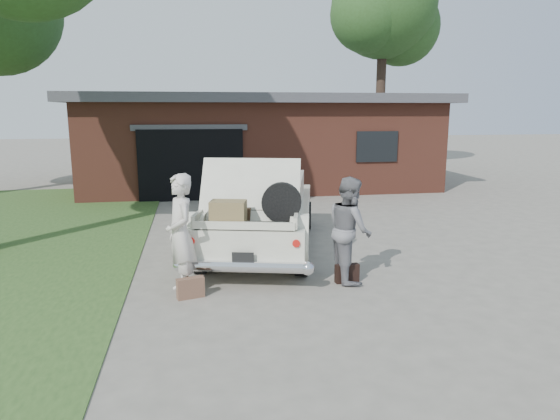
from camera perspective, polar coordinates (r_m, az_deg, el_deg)
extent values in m
plane|color=gray|center=(8.22, 0.73, -8.36)|extent=(90.00, 90.00, 0.00)
cube|color=brown|center=(19.30, -2.65, 7.57)|extent=(12.00, 7.00, 3.00)
cube|color=#4C4C51|center=(19.26, -2.69, 12.47)|extent=(12.80, 7.80, 0.30)
cube|color=black|center=(15.74, -10.12, 5.08)|extent=(3.20, 0.30, 2.20)
cube|color=#4C4C51|center=(15.59, -10.27, 9.26)|extent=(3.50, 0.12, 0.18)
cube|color=black|center=(16.71, 11.01, 7.13)|extent=(1.40, 0.08, 1.00)
cylinder|color=#38281E|center=(24.42, 11.36, 11.62)|extent=(0.44, 0.44, 5.95)
sphere|color=#2C5723|center=(24.87, 11.79, 21.95)|extent=(4.76, 4.76, 4.76)
sphere|color=#2C5723|center=(25.55, 13.67, 19.65)|extent=(3.57, 3.57, 3.57)
sphere|color=#2C5723|center=(23.90, 10.02, 21.16)|extent=(3.33, 3.33, 3.33)
cube|color=silver|center=(10.14, -2.14, -0.89)|extent=(3.05, 5.29, 0.65)
cube|color=beige|center=(10.33, -1.98, 2.56)|extent=(2.08, 2.33, 0.52)
cube|color=black|center=(11.26, -1.45, 3.20)|extent=(1.51, 0.46, 0.44)
cube|color=black|center=(9.40, -2.60, 1.56)|extent=(1.51, 0.46, 0.44)
cylinder|color=black|center=(8.74, -9.11, -5.02)|extent=(0.37, 0.69, 0.66)
cylinder|color=black|center=(8.52, 2.48, -5.33)|extent=(0.37, 0.69, 0.66)
cylinder|color=black|center=(11.96, -5.40, -0.48)|extent=(0.37, 0.69, 0.66)
cylinder|color=black|center=(11.80, 3.02, -0.62)|extent=(0.37, 0.69, 0.66)
cylinder|color=silver|center=(7.76, -4.23, -6.48)|extent=(2.02, 0.67, 0.18)
cylinder|color=#A5140F|center=(7.88, -10.08, -3.49)|extent=(0.14, 0.13, 0.12)
cylinder|color=#A5140F|center=(7.65, 1.88, -3.77)|extent=(0.14, 0.13, 0.12)
cube|color=black|center=(7.70, -4.27, -5.46)|extent=(0.33, 0.10, 0.17)
cube|color=black|center=(8.23, -3.63, -1.34)|extent=(1.76, 1.44, 0.04)
cube|color=silver|center=(8.36, -9.05, -0.57)|extent=(0.33, 1.08, 0.18)
cube|color=silver|center=(8.14, 1.92, -0.75)|extent=(0.33, 1.08, 0.18)
cube|color=silver|center=(7.69, -4.19, -1.80)|extent=(1.56, 0.45, 0.12)
cube|color=silver|center=(8.38, -3.44, 2.39)|extent=(1.78, 1.03, 0.99)
cube|color=#4C3420|center=(8.38, -5.44, -0.28)|extent=(0.73, 0.56, 0.21)
cube|color=olive|center=(7.93, -5.93, -0.32)|extent=(0.63, 0.49, 0.38)
cube|color=black|center=(8.39, -2.09, -0.33)|extent=(0.65, 0.50, 0.18)
cylinder|color=black|center=(8.06, 0.18, 0.89)|extent=(0.66, 0.31, 0.64)
imported|color=beige|center=(7.71, -11.29, -2.74)|extent=(0.62, 0.77, 1.85)
imported|color=slate|center=(8.21, 7.97, -2.19)|extent=(0.69, 0.86, 1.73)
cube|color=brown|center=(7.67, -10.20, -8.76)|extent=(0.43, 0.24, 0.31)
cube|color=black|center=(8.29, 7.66, -7.18)|extent=(0.40, 0.16, 0.30)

